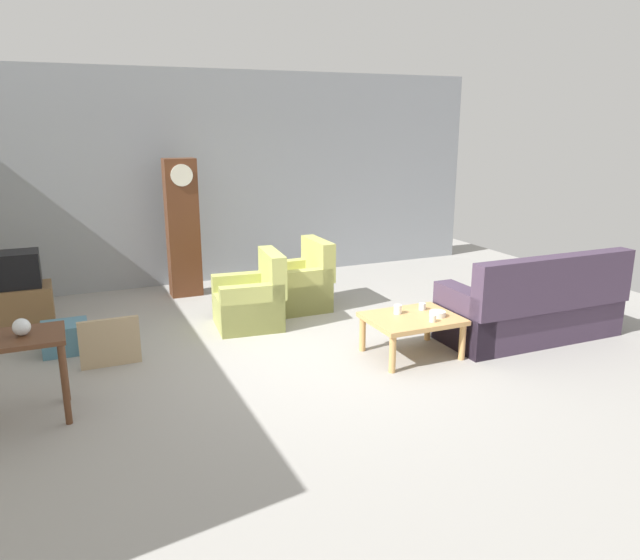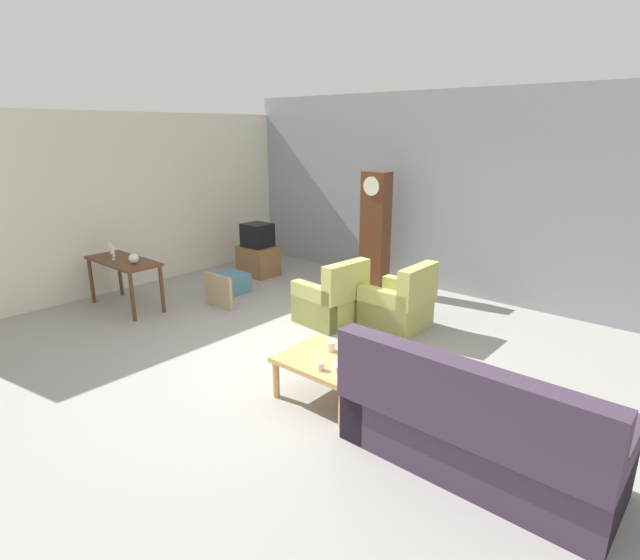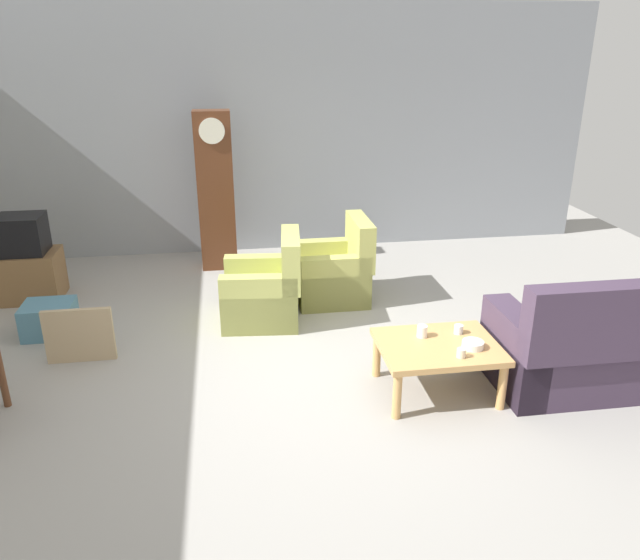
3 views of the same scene
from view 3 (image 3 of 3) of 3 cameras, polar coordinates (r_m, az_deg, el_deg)
The scene contains 15 objects.
ground_plane at distance 5.44m, azimuth 0.80°, elevation -8.54°, with size 10.40×10.40×0.00m, color #999691.
garage_door_wall at distance 8.36m, azimuth -3.36°, elevation 13.71°, with size 8.40×0.16×3.20m, color gray.
couch_floral at distance 5.69m, azimuth 26.36°, elevation -5.51°, with size 2.11×0.89×1.04m.
armchair_olive_near at distance 6.30m, azimuth -5.13°, elevation -1.17°, with size 0.86×0.83×0.92m.
armchair_olive_far at distance 6.81m, azimuth 1.45°, elevation 0.66°, with size 0.79×0.76×0.92m.
coffee_table_wood at distance 5.08m, azimuth 10.94°, elevation -6.49°, with size 0.96×0.76×0.44m.
grandfather_clock at distance 7.71m, azimuth -9.68°, elevation 8.12°, with size 0.44×0.30×1.96m.
tv_stand_cabinet at distance 7.56m, azimuth -25.46°, elevation 0.37°, with size 0.68×0.52×0.54m, color brown.
tv_crt at distance 7.42m, azimuth -26.04°, elevation 3.84°, with size 0.48×0.44×0.42m, color black.
framed_picture_leaning at distance 5.91m, azimuth -21.51°, elevation -4.83°, with size 0.60×0.05×0.51m, color tan.
storage_box_blue at distance 6.60m, azimuth -23.89°, elevation -3.34°, with size 0.48×0.42×0.32m, color teal.
cup_white_porcelain at distance 5.12m, azimuth 9.49°, elevation -4.73°, with size 0.09×0.09×0.10m, color white.
cup_blue_rimmed at distance 5.24m, azimuth 12.78°, elevation -4.50°, with size 0.07×0.07×0.07m, color silver.
cup_cream_tall at distance 4.87m, azimuth 13.02°, elevation -6.64°, with size 0.07×0.07×0.07m, color beige.
bowl_white_stacked at distance 5.03m, azimuth 14.05°, elevation -5.85°, with size 0.17×0.17×0.06m, color white.
Camera 3 is at (-0.80, -4.65, 2.72)m, focal length 34.36 mm.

